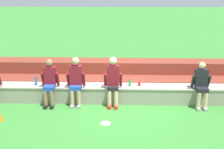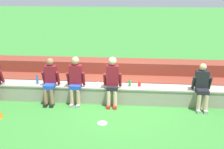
{
  "view_description": "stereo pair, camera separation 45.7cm",
  "coord_description": "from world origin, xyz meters",
  "px_view_note": "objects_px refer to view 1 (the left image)",
  "views": [
    {
      "loc": [
        0.08,
        -7.47,
        3.33
      ],
      "look_at": [
        -0.16,
        0.26,
        0.85
      ],
      "focal_mm": 44.46,
      "sensor_mm": 36.0,
      "label": 1
    },
    {
      "loc": [
        0.54,
        -7.44,
        3.33
      ],
      "look_at": [
        -0.16,
        0.26,
        0.85
      ],
      "focal_mm": 44.46,
      "sensor_mm": 36.0,
      "label": 2
    }
  ],
  "objects_px": {
    "person_right_of_center": "(113,80)",
    "plastic_cup_middle": "(139,84)",
    "person_left_of_center": "(50,81)",
    "water_bottle_near_right": "(130,83)",
    "water_bottle_center_gap": "(36,81)",
    "plastic_cup_right_end": "(98,84)",
    "frisbee": "(106,123)",
    "person_far_right": "(201,84)",
    "person_center": "(76,80)"
  },
  "relations": [
    {
      "from": "person_right_of_center",
      "to": "plastic_cup_middle",
      "type": "xyz_separation_m",
      "value": [
        0.77,
        0.3,
        -0.21
      ]
    },
    {
      "from": "person_far_right",
      "to": "frisbee",
      "type": "relative_size",
      "value": 5.16
    },
    {
      "from": "person_left_of_center",
      "to": "plastic_cup_right_end",
      "type": "distance_m",
      "value": 1.41
    },
    {
      "from": "person_right_of_center",
      "to": "plastic_cup_middle",
      "type": "relative_size",
      "value": 12.38
    },
    {
      "from": "person_right_of_center",
      "to": "water_bottle_center_gap",
      "type": "relative_size",
      "value": 5.12
    },
    {
      "from": "person_far_right",
      "to": "person_left_of_center",
      "type": "bearing_deg",
      "value": 179.62
    },
    {
      "from": "water_bottle_center_gap",
      "to": "plastic_cup_right_end",
      "type": "xyz_separation_m",
      "value": [
        1.85,
        0.0,
        -0.08
      ]
    },
    {
      "from": "person_center",
      "to": "frisbee",
      "type": "bearing_deg",
      "value": -51.93
    },
    {
      "from": "person_right_of_center",
      "to": "person_far_right",
      "type": "relative_size",
      "value": 1.1
    },
    {
      "from": "frisbee",
      "to": "person_left_of_center",
      "type": "bearing_deg",
      "value": 144.89
    },
    {
      "from": "person_right_of_center",
      "to": "plastic_cup_right_end",
      "type": "xyz_separation_m",
      "value": [
        -0.44,
        0.24,
        -0.22
      ]
    },
    {
      "from": "person_far_right",
      "to": "person_right_of_center",
      "type": "bearing_deg",
      "value": 179.76
    },
    {
      "from": "person_left_of_center",
      "to": "frisbee",
      "type": "distance_m",
      "value": 2.16
    },
    {
      "from": "person_left_of_center",
      "to": "water_bottle_center_gap",
      "type": "relative_size",
      "value": 4.8
    },
    {
      "from": "plastic_cup_right_end",
      "to": "water_bottle_near_right",
      "type": "bearing_deg",
      "value": 1.42
    },
    {
      "from": "person_left_of_center",
      "to": "water_bottle_center_gap",
      "type": "xyz_separation_m",
      "value": [
        -0.47,
        0.22,
        -0.07
      ]
    },
    {
      "from": "person_far_right",
      "to": "water_bottle_near_right",
      "type": "bearing_deg",
      "value": 172.22
    },
    {
      "from": "person_right_of_center",
      "to": "water_bottle_center_gap",
      "type": "bearing_deg",
      "value": 174.05
    },
    {
      "from": "person_center",
      "to": "person_right_of_center",
      "type": "relative_size",
      "value": 0.99
    },
    {
      "from": "person_left_of_center",
      "to": "water_bottle_near_right",
      "type": "relative_size",
      "value": 6.1
    },
    {
      "from": "person_right_of_center",
      "to": "water_bottle_center_gap",
      "type": "height_order",
      "value": "person_right_of_center"
    },
    {
      "from": "person_left_of_center",
      "to": "person_far_right",
      "type": "bearing_deg",
      "value": -0.38
    },
    {
      "from": "frisbee",
      "to": "plastic_cup_right_end",
      "type": "bearing_deg",
      "value": 101.67
    },
    {
      "from": "water_bottle_center_gap",
      "to": "person_far_right",
      "type": "bearing_deg",
      "value": -2.98
    },
    {
      "from": "plastic_cup_middle",
      "to": "plastic_cup_right_end",
      "type": "xyz_separation_m",
      "value": [
        -1.22,
        -0.06,
        -0.01
      ]
    },
    {
      "from": "person_far_right",
      "to": "plastic_cup_middle",
      "type": "relative_size",
      "value": 11.23
    },
    {
      "from": "water_bottle_center_gap",
      "to": "plastic_cup_middle",
      "type": "relative_size",
      "value": 2.42
    },
    {
      "from": "person_center",
      "to": "water_bottle_near_right",
      "type": "relative_size",
      "value": 6.43
    },
    {
      "from": "water_bottle_center_gap",
      "to": "plastic_cup_middle",
      "type": "xyz_separation_m",
      "value": [
        3.07,
        0.06,
        -0.08
      ]
    },
    {
      "from": "person_center",
      "to": "person_right_of_center",
      "type": "xyz_separation_m",
      "value": [
        1.07,
        -0.01,
        0.01
      ]
    },
    {
      "from": "water_bottle_center_gap",
      "to": "person_right_of_center",
      "type": "bearing_deg",
      "value": -5.95
    },
    {
      "from": "person_far_right",
      "to": "frisbee",
      "type": "height_order",
      "value": "person_far_right"
    },
    {
      "from": "water_bottle_center_gap",
      "to": "plastic_cup_middle",
      "type": "distance_m",
      "value": 3.07
    },
    {
      "from": "plastic_cup_middle",
      "to": "water_bottle_near_right",
      "type": "bearing_deg",
      "value": -172.65
    },
    {
      "from": "person_right_of_center",
      "to": "water_bottle_near_right",
      "type": "distance_m",
      "value": 0.58
    },
    {
      "from": "person_center",
      "to": "water_bottle_center_gap",
      "type": "relative_size",
      "value": 5.05
    },
    {
      "from": "water_bottle_near_right",
      "to": "plastic_cup_right_end",
      "type": "bearing_deg",
      "value": -178.58
    },
    {
      "from": "person_left_of_center",
      "to": "person_center",
      "type": "relative_size",
      "value": 0.95
    },
    {
      "from": "water_bottle_near_right",
      "to": "frisbee",
      "type": "bearing_deg",
      "value": -114.47
    },
    {
      "from": "person_left_of_center",
      "to": "person_far_right",
      "type": "height_order",
      "value": "person_left_of_center"
    },
    {
      "from": "person_left_of_center",
      "to": "plastic_cup_right_end",
      "type": "height_order",
      "value": "person_left_of_center"
    },
    {
      "from": "person_center",
      "to": "water_bottle_near_right",
      "type": "xyz_separation_m",
      "value": [
        1.56,
        0.26,
        -0.15
      ]
    },
    {
      "from": "water_bottle_center_gap",
      "to": "frisbee",
      "type": "height_order",
      "value": "water_bottle_center_gap"
    },
    {
      "from": "water_bottle_center_gap",
      "to": "person_center",
      "type": "bearing_deg",
      "value": -10.75
    },
    {
      "from": "water_bottle_center_gap",
      "to": "plastic_cup_right_end",
      "type": "height_order",
      "value": "water_bottle_center_gap"
    },
    {
      "from": "water_bottle_center_gap",
      "to": "frisbee",
      "type": "xyz_separation_m",
      "value": [
        2.14,
        -1.4,
        -0.63
      ]
    },
    {
      "from": "person_center",
      "to": "water_bottle_center_gap",
      "type": "xyz_separation_m",
      "value": [
        -1.23,
        0.23,
        -0.12
      ]
    },
    {
      "from": "frisbee",
      "to": "water_bottle_center_gap",
      "type": "bearing_deg",
      "value": 146.88
    },
    {
      "from": "person_far_right",
      "to": "water_bottle_center_gap",
      "type": "bearing_deg",
      "value": 177.02
    },
    {
      "from": "plastic_cup_middle",
      "to": "frisbee",
      "type": "relative_size",
      "value": 0.46
    }
  ]
}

